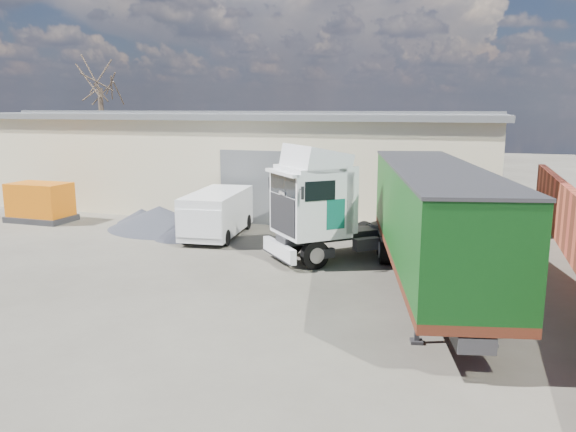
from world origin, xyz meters
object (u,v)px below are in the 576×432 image
(bare_tree, at_px, (99,75))
(panel_van, at_px, (216,214))
(tractor_unit, at_px, (330,211))
(box_trailer, at_px, (432,217))
(orange_skip, at_px, (41,205))

(bare_tree, bearing_deg, panel_van, -41.01)
(tractor_unit, relative_size, panel_van, 1.25)
(box_trailer, bearing_deg, panel_van, 139.53)
(bare_tree, relative_size, orange_skip, 3.09)
(bare_tree, height_order, box_trailer, bare_tree)
(tractor_unit, height_order, orange_skip, tractor_unit)
(tractor_unit, distance_m, orange_skip, 15.67)
(orange_skip, bearing_deg, bare_tree, 113.26)
(tractor_unit, distance_m, panel_van, 5.96)
(bare_tree, relative_size, tractor_unit, 1.52)
(box_trailer, distance_m, orange_skip, 20.13)
(tractor_unit, bearing_deg, panel_van, -150.76)
(box_trailer, distance_m, panel_van, 10.74)
(tractor_unit, distance_m, box_trailer, 4.94)
(tractor_unit, xyz_separation_m, box_trailer, (3.86, -3.03, 0.58))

